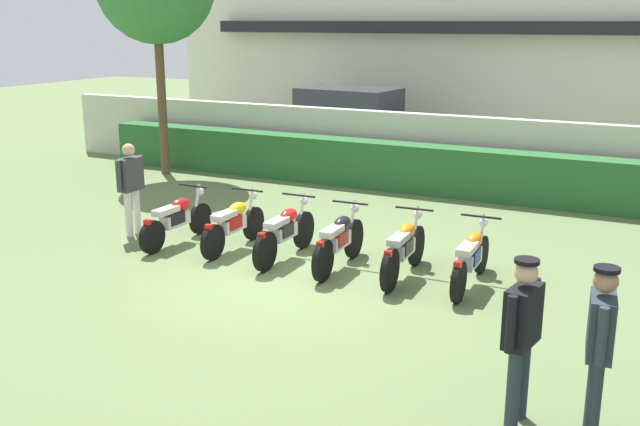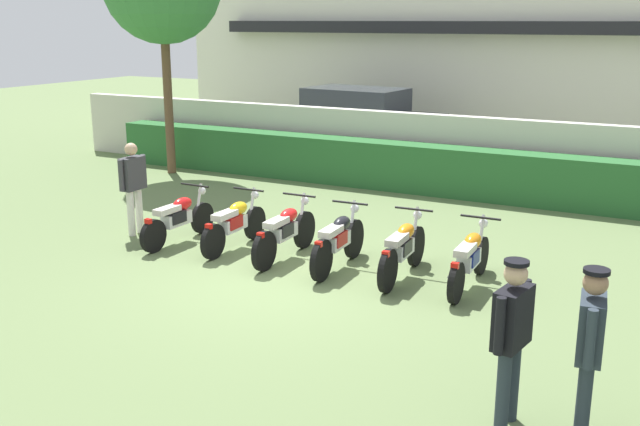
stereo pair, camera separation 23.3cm
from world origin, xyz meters
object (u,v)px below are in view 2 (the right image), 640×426
motorcycle_in_row_1 (234,223)px  motorcycle_in_row_4 (403,249)px  parked_car (360,122)px  motorcycle_in_row_3 (338,241)px  motorcycle_in_row_0 (178,218)px  motorcycle_in_row_5 (470,259)px  inspector_person (133,181)px  officer_0 (512,330)px  motorcycle_in_row_2 (285,232)px  officer_1 (590,341)px

motorcycle_in_row_1 → motorcycle_in_row_4: 3.04m
parked_car → motorcycle_in_row_3: parked_car is taller
motorcycle_in_row_0 → motorcycle_in_row_5: motorcycle_in_row_5 is taller
inspector_person → motorcycle_in_row_4: bearing=0.6°
motorcycle_in_row_1 → officer_0: bearing=-122.5°
motorcycle_in_row_0 → officer_0: 7.28m
motorcycle_in_row_5 → motorcycle_in_row_0: bearing=90.7°
motorcycle_in_row_2 → motorcycle_in_row_4: bearing=-90.6°
motorcycle_in_row_4 → officer_1: size_ratio=1.16×
inspector_person → officer_1: inspector_person is taller
parked_car → motorcycle_in_row_4: parked_car is taller
motorcycle_in_row_1 → officer_0: 6.43m
parked_car → motorcycle_in_row_0: (0.78, -9.18, -0.50)m
parked_car → motorcycle_in_row_4: size_ratio=2.41×
motorcycle_in_row_2 → inspector_person: 3.14m
motorcycle_in_row_3 → motorcycle_in_row_4: same height
motorcycle_in_row_4 → officer_1: (3.07, -3.29, 0.52)m
motorcycle_in_row_0 → motorcycle_in_row_3: 3.07m
motorcycle_in_row_2 → motorcycle_in_row_5: (3.02, 0.09, -0.01)m
parked_car → motorcycle_in_row_2: (2.87, -9.09, -0.48)m
motorcycle_in_row_0 → motorcycle_in_row_1: 1.07m
parked_car → motorcycle_in_row_4: bearing=-57.0°
motorcycle_in_row_3 → officer_0: officer_0 is taller
motorcycle_in_row_0 → motorcycle_in_row_2: motorcycle_in_row_2 is taller
officer_1 → parked_car: bearing=-64.2°
parked_car → motorcycle_in_row_5: size_ratio=2.41×
inspector_person → motorcycle_in_row_0: bearing=-3.2°
motorcycle_in_row_1 → motorcycle_in_row_5: 4.04m
officer_1 → motorcycle_in_row_2: bearing=-39.7°
motorcycle_in_row_1 → motorcycle_in_row_4: motorcycle_in_row_4 is taller
motorcycle_in_row_4 → officer_0: 4.16m
motorcycle_in_row_2 → motorcycle_in_row_5: size_ratio=1.01×
motorcycle_in_row_2 → inspector_person: size_ratio=1.18×
motorcycle_in_row_2 → officer_0: size_ratio=1.18×
motorcycle_in_row_0 → motorcycle_in_row_4: size_ratio=0.98×
motorcycle_in_row_1 → motorcycle_in_row_5: motorcycle_in_row_1 is taller
motorcycle_in_row_2 → motorcycle_in_row_4: 2.02m
motorcycle_in_row_5 → parked_car: bearing=31.9°
officer_0 → officer_1: bearing=-164.2°
parked_car → inspector_person: bearing=-86.7°
motorcycle_in_row_1 → motorcycle_in_row_3: motorcycle_in_row_3 is taller
motorcycle_in_row_4 → inspector_person: inspector_person is taller
motorcycle_in_row_1 → motorcycle_in_row_3: (2.00, -0.11, 0.01)m
inspector_person → motorcycle_in_row_1: bearing=2.6°
motorcycle_in_row_0 → motorcycle_in_row_3: motorcycle_in_row_3 is taller
motorcycle_in_row_1 → inspector_person: bearing=92.1°
motorcycle_in_row_1 → motorcycle_in_row_5: size_ratio=0.96×
parked_car → motorcycle_in_row_1: size_ratio=2.51×
motorcycle_in_row_2 → inspector_person: (-3.10, -0.03, 0.53)m
motorcycle_in_row_3 → inspector_person: size_ratio=1.12×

